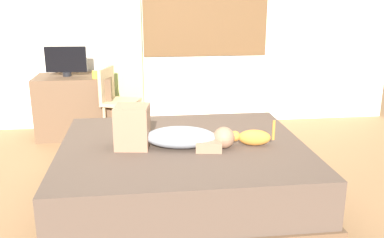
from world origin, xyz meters
TOP-DOWN VIEW (x-y plane):
  - ground_plane at (0.00, 0.00)m, footprint 16.00×16.00m
  - back_wall_with_window at (0.02, 2.39)m, footprint 6.40×0.14m
  - bed at (0.14, 0.12)m, footprint 2.03×1.77m
  - person_lying at (0.02, 0.05)m, footprint 0.94×0.37m
  - cat at (0.69, 0.02)m, footprint 0.35×0.15m
  - desk at (-0.97, 1.99)m, footprint 0.90×0.56m
  - tv_monitor at (-1.05, 1.99)m, footprint 0.48×0.10m
  - cup at (-0.70, 1.80)m, footprint 0.07×0.07m
  - chair_by_desk at (-0.49, 1.78)m, footprint 0.48×0.48m
  - curtain_left at (-0.37, 2.27)m, footprint 0.44×0.06m

SIDE VIEW (x-z plane):
  - ground_plane at x=0.00m, z-range 0.00..0.00m
  - bed at x=0.14m, z-range 0.00..0.50m
  - desk at x=-0.97m, z-range 0.00..0.74m
  - chair_by_desk at x=-0.49m, z-range 0.08..0.94m
  - cat at x=0.69m, z-range 0.46..0.67m
  - person_lying at x=0.02m, z-range 0.44..0.78m
  - cup at x=-0.70m, z-range 0.74..0.83m
  - tv_monitor at x=-1.05m, z-range 0.75..1.10m
  - curtain_left at x=-0.37m, z-range 0.00..2.53m
  - back_wall_with_window at x=0.02m, z-range 0.00..2.90m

